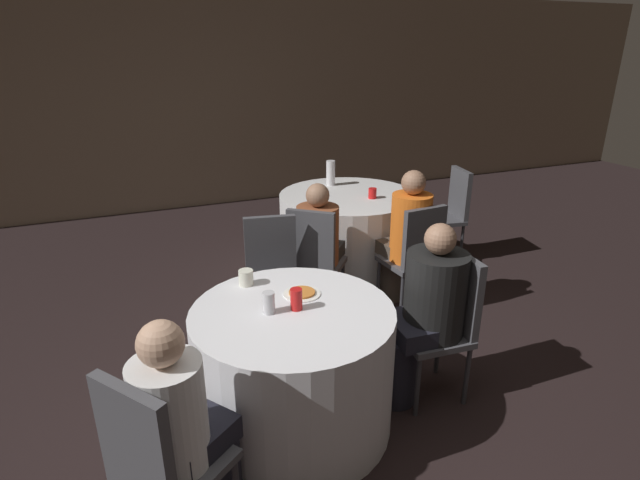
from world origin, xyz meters
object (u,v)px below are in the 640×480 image
Objects in this scene: chair_far_southwest at (314,255)px; bottle_far at (331,173)px; soda_can_red at (296,299)px; table_far at (348,231)px; person_floral_shirt at (320,246)px; pizza_plate_near at (302,293)px; chair_far_east at (451,207)px; chair_near_north at (272,270)px; chair_near_east at (447,314)px; person_black_shirt at (425,312)px; chair_near_southwest at (155,457)px; table_near at (294,369)px; person_white_shirt at (188,430)px; soda_can_silver at (269,303)px; person_orange_shirt at (404,240)px; chair_far_south at (416,251)px.

bottle_far is at bearing 100.89° from chair_far_southwest.
table_far is at bearing 57.46° from soda_can_red.
person_floral_shirt is (0.11, 0.13, 0.01)m from chair_far_southwest.
pizza_plate_near is at bearing -77.71° from person_floral_shirt.
chair_far_southwest is at bearing 120.43° from chair_far_east.
chair_near_north reaches higher than table_far.
person_black_shirt reaches higher than chair_near_east.
chair_near_southwest is 1.00× the size of chair_near_north.
table_near is 1.19× the size of chair_far_southwest.
person_white_shirt is (-2.99, -2.23, -0.00)m from chair_far_east.
person_floral_shirt reaches higher than chair_near_southwest.
person_black_shirt is 5.34× the size of pizza_plate_near.
person_floral_shirt is at bearing -129.74° from table_far.
table_far is 2.42m from soda_can_silver.
person_orange_shirt reaches higher than person_black_shirt.
chair_near_north is (-0.80, 1.04, 0.00)m from chair_near_east.
chair_near_southwest reaches higher than soda_can_silver.
chair_far_southwest is at bearing -90.00° from person_floral_shirt.
pizza_plate_near is (0.11, 0.16, 0.39)m from table_near.
person_black_shirt reaches higher than person_white_shirt.
chair_near_east is at bearing -4.99° from soda_can_silver.
table_near is at bearing 90.00° from person_black_shirt.
table_far is at bearing 54.17° from soda_can_silver.
pizza_plate_near is at bearing 77.00° from person_black_shirt.
table_near is at bearing 90.00° from chair_near_north.
chair_far_south is at bearing 29.50° from soda_can_silver.
pizza_plate_near is (-1.15, -1.79, 0.39)m from table_far.
table_far is 1.48m from chair_near_north.
soda_can_silver is (-1.47, -1.00, 0.22)m from person_orange_shirt.
soda_can_silver is at bearing 172.75° from soda_can_red.
chair_far_southwest reaches higher than soda_can_red.
chair_far_south is 1.07m from person_black_shirt.
person_orange_shirt is (0.36, 1.10, 0.05)m from chair_near_east.
table_far is 11.07× the size of soda_can_red.
soda_can_red is (-0.15, -0.96, 0.26)m from chair_near_north.
chair_near_southwest is at bearing -137.89° from soda_can_silver.
person_black_shirt is (-0.16, 0.01, 0.04)m from chair_near_east.
person_orange_shirt reaches higher than table_far.
pizza_plate_near is 1.78× the size of soda_can_silver.
chair_far_southwest is (1.36, 1.69, 0.00)m from chair_near_southwest.
chair_near_north is at bearing 120.54° from chair_far_east.
person_white_shirt is at bearing -144.56° from soda_can_red.
bottle_far is (0.67, 1.22, 0.33)m from chair_far_southwest.
person_floral_shirt is at bearing 62.55° from pizza_plate_near.
chair_far_east is at bearing -149.54° from chair_near_north.
person_floral_shirt is 1.42m from soda_can_red.
chair_near_north is 7.78× the size of soda_can_silver.
bottle_far is at bearing 62.60° from pizza_plate_near.
person_floral_shirt is 9.15× the size of soda_can_silver.
person_black_shirt is 0.83m from soda_can_red.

